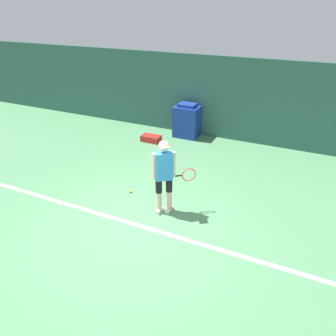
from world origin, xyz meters
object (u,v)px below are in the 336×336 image
tennis_player (164,174)px  covered_chair (187,121)px  tennis_ball (130,191)px  equipment_bag (151,138)px

tennis_player → covered_chair: size_ratio=1.47×
tennis_ball → equipment_bag: (-1.02, 3.03, 0.07)m
equipment_bag → covered_chair: bearing=46.2°
tennis_player → equipment_bag: 4.06m
tennis_ball → covered_chair: 3.97m
tennis_player → covered_chair: tennis_player is taller
tennis_player → tennis_ball: (-1.08, 0.35, -0.89)m
tennis_player → tennis_ball: tennis_player is taller
tennis_player → equipment_bag: (-2.10, 3.38, -0.82)m
tennis_ball → equipment_bag: 3.19m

